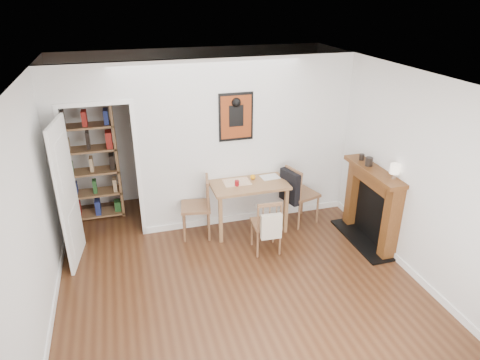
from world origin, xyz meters
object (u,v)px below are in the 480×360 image
object	(u,v)px
red_glass	(237,183)
ceramic_jar_a	(369,162)
bookshelf	(91,160)
ceramic_jar_b	(362,157)
mantel_lamp	(395,170)
chair_left	(196,207)
notebook	(270,177)
dining_table	(248,188)
chair_front	(266,224)
fireplace	(372,203)
chair_right	(301,194)
orange_fruit	(253,177)

from	to	relation	value
red_glass	ceramic_jar_a	size ratio (longest dim) A/B	0.67
bookshelf	ceramic_jar_b	xyz separation A→B (m)	(3.88, -1.55, 0.22)
mantel_lamp	chair_left	bearing A→B (deg)	154.25
notebook	dining_table	bearing A→B (deg)	-169.12
dining_table	mantel_lamp	xyz separation A→B (m)	(1.66, -1.21, 0.60)
chair_left	red_glass	distance (m)	0.72
chair_front	notebook	distance (m)	0.91
chair_left	fireplace	bearing A→B (deg)	-18.88
notebook	mantel_lamp	bearing A→B (deg)	-44.92
red_glass	dining_table	bearing A→B (deg)	21.36
dining_table	notebook	size ratio (longest dim) A/B	4.18
bookshelf	mantel_lamp	world-z (taller)	bookshelf
bookshelf	chair_right	bearing A→B (deg)	-19.88
chair_front	notebook	world-z (taller)	chair_front
red_glass	orange_fruit	distance (m)	0.34
fireplace	notebook	xyz separation A→B (m)	(-1.26, 0.92, 0.18)
chair_left	ceramic_jar_a	size ratio (longest dim) A/B	7.59
chair_right	notebook	bearing A→B (deg)	163.12
chair_front	ceramic_jar_b	bearing A→B (deg)	7.51
dining_table	chair_front	xyz separation A→B (m)	(0.06, -0.70, -0.26)
orange_fruit	red_glass	bearing A→B (deg)	-152.47
chair_right	bookshelf	size ratio (longest dim) A/B	0.49
fireplace	ceramic_jar_a	xyz separation A→B (m)	(-0.06, 0.13, 0.61)
bookshelf	notebook	size ratio (longest dim) A/B	7.22
ceramic_jar_b	chair_left	bearing A→B (deg)	168.68
chair_left	chair_front	world-z (taller)	chair_left
chair_front	dining_table	bearing A→B (deg)	94.69
chair_right	notebook	xyz separation A→B (m)	(-0.47, 0.14, 0.29)
red_glass	ceramic_jar_a	xyz separation A→B (m)	(1.78, -0.64, 0.40)
dining_table	chair_front	distance (m)	0.75
bookshelf	fireplace	distance (m)	4.38
chair_front	ceramic_jar_a	size ratio (longest dim) A/B	6.70
chair_right	bookshelf	world-z (taller)	bookshelf
bookshelf	mantel_lamp	bearing A→B (deg)	-29.91
chair_right	mantel_lamp	world-z (taller)	mantel_lamp
fireplace	ceramic_jar_a	world-z (taller)	ceramic_jar_a
notebook	ceramic_jar_a	bearing A→B (deg)	-33.30
dining_table	red_glass	bearing A→B (deg)	-158.64
orange_fruit	notebook	xyz separation A→B (m)	(0.28, -0.00, -0.03)
chair_left	ceramic_jar_b	world-z (taller)	ceramic_jar_b
chair_right	notebook	distance (m)	0.57
fireplace	red_glass	xyz separation A→B (m)	(-1.84, 0.77, 0.21)
mantel_lamp	bookshelf	bearing A→B (deg)	150.09
chair_left	fireplace	world-z (taller)	fireplace
bookshelf	ceramic_jar_b	world-z (taller)	bookshelf
red_glass	notebook	world-z (taller)	red_glass
dining_table	notebook	distance (m)	0.40
notebook	red_glass	bearing A→B (deg)	-165.35
notebook	ceramic_jar_b	bearing A→B (deg)	-24.85
chair_front	ceramic_jar_a	distance (m)	1.72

